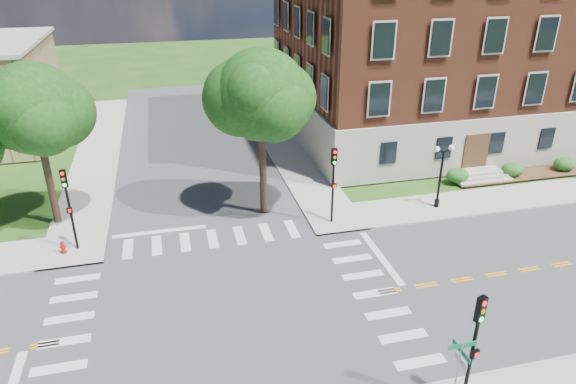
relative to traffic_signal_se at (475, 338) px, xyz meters
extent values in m
plane|color=#214D15|center=(-7.71, 7.16, -3.19)|extent=(160.00, 160.00, 0.00)
cube|color=#3D3D3F|center=(-7.71, 7.16, -3.18)|extent=(90.00, 12.00, 0.01)
cube|color=#3D3D3F|center=(-7.71, 7.16, -3.18)|extent=(12.00, 90.00, 0.01)
cube|color=#9E9B93|center=(15.29, 14.91, -3.13)|extent=(34.00, 3.50, 0.12)
cube|color=#9E9B93|center=(0.04, 30.16, -3.13)|extent=(3.50, 34.00, 0.12)
cube|color=#9E9B93|center=(-15.46, 30.16, -3.13)|extent=(3.50, 34.00, 0.12)
cube|color=silver|center=(1.09, 10.16, -3.19)|extent=(0.40, 5.50, 0.00)
cube|color=#AAA396|center=(16.29, 29.16, -0.97)|extent=(30.00, 20.00, 4.20)
cube|color=brown|center=(16.29, 29.16, 7.03)|extent=(29.55, 19.70, 11.80)
cube|color=#472D19|center=(12.29, 19.12, -1.37)|extent=(2.00, 0.10, 2.80)
cylinder|color=#322319|center=(-16.80, 18.63, -0.79)|extent=(0.44, 0.44, 4.56)
sphere|color=#103B13|center=(-16.80, 18.63, 4.11)|extent=(5.23, 5.23, 5.23)
cylinder|color=#322319|center=(-4.12, 16.94, -0.62)|extent=(0.44, 0.44, 4.88)
sphere|color=#103B13|center=(-4.12, 16.94, 4.53)|extent=(5.43, 5.43, 5.43)
cylinder|color=black|center=(0.00, 0.02, -1.17)|extent=(0.14, 0.14, 3.80)
cube|color=black|center=(0.00, 0.02, 1.23)|extent=(0.37, 0.31, 1.00)
cylinder|color=red|center=(0.00, -0.11, 1.56)|extent=(0.19, 0.10, 0.18)
cylinder|color=orange|center=(0.00, -0.11, 1.23)|extent=(0.19, 0.10, 0.18)
cylinder|color=#19E533|center=(0.00, -0.11, 0.90)|extent=(0.19, 0.10, 0.18)
cube|color=black|center=(0.00, -0.16, -0.57)|extent=(0.32, 0.21, 0.30)
cylinder|color=black|center=(-0.34, 14.53, -1.17)|extent=(0.14, 0.14, 3.80)
cube|color=black|center=(-0.34, 14.53, 1.23)|extent=(0.35, 0.27, 1.00)
cylinder|color=red|center=(-0.34, 14.40, 1.56)|extent=(0.19, 0.08, 0.18)
cylinder|color=orange|center=(-0.34, 14.40, 1.23)|extent=(0.19, 0.08, 0.18)
cylinder|color=#19E533|center=(-0.34, 14.40, 0.90)|extent=(0.19, 0.08, 0.18)
cube|color=black|center=(-0.34, 14.35, -0.57)|extent=(0.32, 0.17, 0.30)
cylinder|color=black|center=(-15.22, 14.96, -1.17)|extent=(0.14, 0.14, 3.80)
cube|color=black|center=(-15.22, 14.96, 1.23)|extent=(0.37, 0.30, 1.00)
cylinder|color=red|center=(-15.22, 14.83, 1.56)|extent=(0.19, 0.10, 0.18)
cylinder|color=orange|center=(-15.22, 14.83, 1.23)|extent=(0.19, 0.10, 0.18)
cylinder|color=#19E533|center=(-15.22, 14.83, 0.90)|extent=(0.19, 0.10, 0.18)
cube|color=black|center=(-15.22, 14.78, -0.57)|extent=(0.32, 0.20, 0.30)
cylinder|color=black|center=(6.97, 14.82, -2.82)|extent=(0.32, 0.32, 0.50)
cylinder|color=black|center=(6.97, 14.82, -1.17)|extent=(0.16, 0.16, 3.80)
cube|color=black|center=(6.97, 14.82, 0.78)|extent=(1.00, 0.06, 0.06)
sphere|color=white|center=(6.47, 14.82, 0.98)|extent=(0.36, 0.36, 0.36)
sphere|color=white|center=(7.47, 14.82, 0.98)|extent=(0.36, 0.36, 0.36)
cylinder|color=gray|center=(-0.58, -0.16, -1.52)|extent=(0.07, 0.07, 3.10)
cube|color=#0D683F|center=(-0.58, -0.16, -0.07)|extent=(1.10, 0.03, 0.20)
cube|color=#0D683F|center=(-0.58, -0.16, -0.32)|extent=(0.03, 1.10, 0.20)
cube|color=silver|center=(-0.53, -0.16, -0.77)|extent=(0.03, 0.75, 0.25)
cylinder|color=#AB0D12|center=(-15.90, 14.61, -3.02)|extent=(0.32, 0.32, 0.10)
cylinder|color=#AB0D12|center=(-15.90, 14.61, -2.77)|extent=(0.22, 0.22, 0.60)
sphere|color=#AB0D12|center=(-15.90, 14.61, -2.44)|extent=(0.24, 0.24, 0.24)
cylinder|color=#AB0D12|center=(-15.90, 14.61, -2.69)|extent=(0.35, 0.12, 0.12)
cylinder|color=#AB0D12|center=(-15.90, 14.61, -2.69)|extent=(0.12, 0.35, 0.12)
camera|label=1|loc=(-9.63, -11.91, 12.21)|focal=32.00mm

